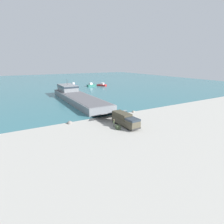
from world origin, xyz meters
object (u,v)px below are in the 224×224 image
soldier_on_ramp (114,123)px  mooring_bollard (127,112)px  military_truck (125,120)px  moored_boat_a (74,85)px  moored_boat_b (102,85)px  moored_boat_c (91,85)px  cargo_crate (118,127)px  landing_craft (76,96)px

soldier_on_ramp → mooring_bollard: size_ratio=2.26×
military_truck → moored_boat_a: military_truck is taller
moored_boat_a → mooring_bollard: 64.74m
moored_boat_b → moored_boat_c: moored_boat_c is taller
military_truck → moored_boat_b: military_truck is taller
soldier_on_ramp → cargo_crate: 1.67m
military_truck → landing_craft: bearing=178.2°
military_truck → moored_boat_b: bearing=155.1°
military_truck → mooring_bollard: (5.78, 7.83, -1.10)m
military_truck → cargo_crate: (-2.53, -0.87, -1.10)m
moored_boat_a → moored_boat_b: 17.13m
moored_boat_c → mooring_bollard: size_ratio=6.77×
moored_boat_a → mooring_bollard: bearing=85.9°
moored_boat_c → cargo_crate: 71.33m
military_truck → moored_boat_c: size_ratio=1.51×
soldier_on_ramp → moored_boat_c: size_ratio=0.33×
landing_craft → moored_boat_a: 41.05m
moored_boat_b → cargo_crate: size_ratio=6.01×
soldier_on_ramp → moored_boat_c: (22.64, 66.13, -0.29)m
landing_craft → military_truck: size_ratio=5.63×
moored_boat_a → landing_craft: bearing=74.1°
moored_boat_a → cargo_crate: bearing=80.0°
moored_boat_a → mooring_bollard: (-5.06, -64.54, -0.33)m
military_truck → moored_boat_c: military_truck is taller
moored_boat_c → mooring_bollard: (-14.22, -58.98, -0.32)m
landing_craft → moored_boat_c: bearing=57.7°
soldier_on_ramp → moored_boat_a: (13.48, 71.69, -0.28)m
mooring_bollard → soldier_on_ramp: bearing=-139.7°
moored_boat_b → soldier_on_ramp: bearing=-147.1°
landing_craft → cargo_crate: size_ratio=44.42×
moored_boat_b → moored_boat_c: bearing=133.6°
military_truck → moored_boat_b: 70.42m
soldier_on_ramp → military_truck: bearing=11.2°
soldier_on_ramp → moored_boat_a: size_ratio=0.30×
landing_craft → moored_boat_a: size_ratio=7.69×
landing_craft → mooring_bollard: landing_craft is taller
moored_boat_a → moored_boat_b: size_ratio=0.96×
moored_boat_b → cargo_crate: bearing=-146.5°
moored_boat_b → mooring_bollard: bearing=-142.6°
military_truck → moored_boat_c: (20.00, 66.81, -0.78)m
soldier_on_ramp → moored_boat_a: bearing=105.0°
moored_boat_a → military_truck: bearing=81.8°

